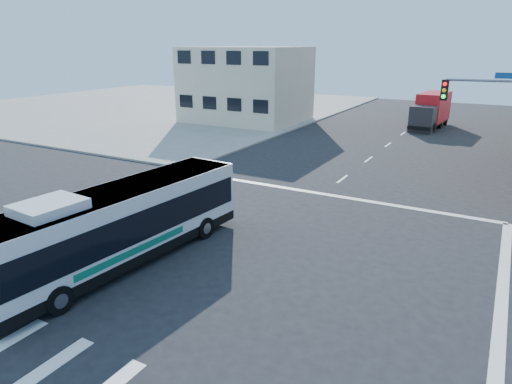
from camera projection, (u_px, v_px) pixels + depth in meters
The scene contains 5 objects.
ground at pixel (237, 258), 18.46m from camera, with size 120.00×120.00×0.00m, color black.
sidewalk_nw at pixel (153, 106), 63.71m from camera, with size 50.00×50.00×0.15m, color gray.
building_west at pixel (246, 85), 50.02m from camera, with size 12.06×10.06×8.00m.
transit_bus at pixel (121, 224), 17.59m from camera, with size 3.35×11.47×3.35m.
box_truck at pixel (430, 111), 46.77m from camera, with size 2.92×7.96×3.51m.
Camera 1 is at (8.79, -14.26, 8.24)m, focal length 32.00 mm.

